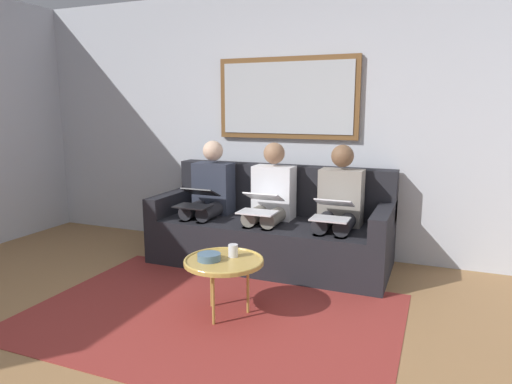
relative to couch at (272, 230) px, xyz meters
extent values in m
cube|color=#B7BCC6|center=(0.00, -0.48, 0.99)|extent=(6.00, 0.12, 2.60)
cube|color=maroon|center=(0.00, 1.27, -0.31)|extent=(2.60, 1.80, 0.01)
cube|color=black|center=(0.00, 0.07, -0.10)|extent=(2.20, 0.90, 0.42)
cube|color=black|center=(0.00, -0.28, 0.35)|extent=(2.20, 0.20, 0.48)
cube|color=black|center=(-1.03, 0.07, 0.21)|extent=(0.14, 0.90, 0.20)
cube|color=black|center=(1.03, 0.07, 0.21)|extent=(0.14, 0.90, 0.20)
cube|color=brown|center=(0.00, -0.39, 1.24)|extent=(1.43, 0.04, 0.79)
cube|color=#B2B7BC|center=(0.00, -0.37, 1.24)|extent=(1.33, 0.01, 0.69)
cylinder|color=tan|center=(-0.08, 1.22, 0.09)|extent=(0.56, 0.56, 0.03)
torus|color=tan|center=(-0.08, 1.22, 0.10)|extent=(0.56, 0.56, 0.02)
cylinder|color=#B28E42|center=(-0.08, 1.39, -0.12)|extent=(0.02, 0.02, 0.38)
cylinder|color=#B28E42|center=(-0.23, 1.13, -0.12)|extent=(0.02, 0.02, 0.38)
cylinder|color=#B28E42|center=(0.06, 1.13, -0.12)|extent=(0.02, 0.02, 0.38)
cylinder|color=silver|center=(-0.11, 1.13, 0.14)|extent=(0.07, 0.07, 0.09)
cylinder|color=slate|center=(0.01, 1.26, 0.12)|extent=(0.16, 0.16, 0.05)
cube|color=gray|center=(-0.64, -0.03, 0.36)|extent=(0.38, 0.22, 0.50)
sphere|color=brown|center=(-0.64, -0.03, 0.73)|extent=(0.20, 0.20, 0.20)
cylinder|color=#232328|center=(-0.73, 0.18, 0.18)|extent=(0.14, 0.42, 0.14)
cylinder|color=#232328|center=(-0.55, 0.18, 0.18)|extent=(0.14, 0.42, 0.14)
cylinder|color=#232328|center=(-0.73, 0.39, -0.10)|extent=(0.11, 0.11, 0.42)
cylinder|color=#232328|center=(-0.55, 0.39, -0.10)|extent=(0.11, 0.11, 0.42)
cube|color=silver|center=(-0.64, 0.39, 0.25)|extent=(0.31, 0.22, 0.01)
cube|color=silver|center=(-0.64, 0.24, 0.36)|extent=(0.31, 0.21, 0.09)
cube|color=#A5C6EA|center=(-0.64, 0.24, 0.37)|extent=(0.28, 0.18, 0.07)
cube|color=silver|center=(0.00, -0.03, 0.36)|extent=(0.38, 0.22, 0.50)
sphere|color=#997051|center=(0.00, -0.03, 0.73)|extent=(0.20, 0.20, 0.20)
cylinder|color=gray|center=(-0.09, 0.18, 0.18)|extent=(0.14, 0.42, 0.14)
cylinder|color=gray|center=(0.09, 0.18, 0.18)|extent=(0.14, 0.42, 0.14)
cylinder|color=gray|center=(-0.09, 0.39, -0.10)|extent=(0.11, 0.11, 0.42)
cylinder|color=gray|center=(0.09, 0.39, -0.10)|extent=(0.11, 0.11, 0.42)
cube|color=white|center=(0.00, 0.39, 0.25)|extent=(0.33, 0.22, 0.01)
cube|color=white|center=(0.00, 0.23, 0.36)|extent=(0.33, 0.21, 0.10)
cube|color=#A5C6EA|center=(0.00, 0.24, 0.37)|extent=(0.29, 0.18, 0.08)
cube|color=#2D3342|center=(0.64, -0.03, 0.36)|extent=(0.38, 0.22, 0.50)
sphere|color=beige|center=(0.64, -0.03, 0.73)|extent=(0.20, 0.20, 0.20)
cylinder|color=#232328|center=(0.55, 0.18, 0.18)|extent=(0.14, 0.42, 0.14)
cylinder|color=#232328|center=(0.73, 0.18, 0.18)|extent=(0.14, 0.42, 0.14)
cylinder|color=#232328|center=(0.55, 0.39, -0.10)|extent=(0.11, 0.11, 0.42)
cylinder|color=#232328|center=(0.73, 0.39, -0.10)|extent=(0.11, 0.11, 0.42)
cube|color=black|center=(0.64, 0.39, 0.25)|extent=(0.32, 0.22, 0.01)
cube|color=black|center=(0.64, 0.23, 0.36)|extent=(0.32, 0.21, 0.10)
cube|color=#A5C6EA|center=(0.64, 0.24, 0.37)|extent=(0.29, 0.18, 0.08)
camera|label=1|loc=(-1.44, 3.96, 1.15)|focal=32.01mm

